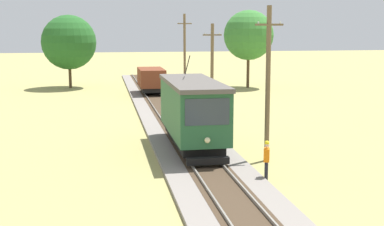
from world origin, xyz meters
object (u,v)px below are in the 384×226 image
track_worker (267,159)px  tree_left_near (249,35)px  freight_car (151,79)px  tree_right_near (69,42)px  utility_pole_near_tram (268,83)px  utility_pole_mid (212,69)px  gravel_pile (197,85)px  red_tram (192,111)px  utility_pole_far (185,54)px

track_worker → tree_left_near: 35.79m
freight_car → tree_right_near: tree_right_near is taller
utility_pole_near_tram → utility_pole_mid: (0.00, 13.14, -0.38)m
freight_car → gravel_pile: freight_car is taller
red_tram → freight_car: red_tram is taller
red_tram → track_worker: red_tram is taller
gravel_pile → tree_left_near: size_ratio=0.25×
utility_pole_mid → tree_left_near: size_ratio=0.81×
freight_car → utility_pole_near_tram: (3.30, -26.27, 2.37)m
track_worker → utility_pole_near_tram: bearing=-86.7°
gravel_pile → tree_left_near: (6.17, 2.05, 5.18)m
red_tram → tree_right_near: (-8.25, 31.39, 2.81)m
red_tram → track_worker: (2.21, -6.06, -1.21)m
utility_pole_near_tram → track_worker: size_ratio=4.30×
gravel_pile → track_worker: size_ratio=1.19×
gravel_pile → red_tram: bearing=-100.9°
gravel_pile → utility_pole_far: bearing=-120.8°
freight_car → utility_pole_near_tram: size_ratio=0.68×
utility_pole_far → freight_car: bearing=175.4°
freight_car → track_worker: freight_car is taller
utility_pole_mid → gravel_pile: utility_pole_mid is taller
tree_right_near → freight_car: bearing=-43.5°
utility_pole_near_tram → tree_left_near: (7.89, 30.95, 1.84)m
red_tram → tree_right_near: tree_right_near is taller
red_tram → utility_pole_near_tram: bearing=-39.3°
utility_pole_near_tram → tree_left_near: size_ratio=0.90×
freight_car → gravel_pile: 5.75m
track_worker → freight_car: bearing=-64.5°
tree_right_near → red_tram: bearing=-75.3°
utility_pole_mid → utility_pole_far: utility_pole_far is taller
utility_pole_mid → utility_pole_near_tram: bearing=-90.0°
freight_car → utility_pole_near_tram: bearing=-82.8°
utility_pole_near_tram → track_worker: bearing=-108.0°
utility_pole_mid → gravel_pile: size_ratio=3.24×
utility_pole_near_tram → gravel_pile: (1.72, 28.90, -3.34)m
freight_car → track_worker: bearing=-85.7°
red_tram → track_worker: bearing=-70.0°
utility_pole_near_tram → freight_car: bearing=97.2°
utility_pole_far → tree_left_near: 9.47m
utility_pole_mid → track_worker: size_ratio=3.87×
red_tram → tree_right_near: size_ratio=1.07×
utility_pole_mid → track_worker: (-1.09, -16.50, -2.56)m
track_worker → gravel_pile: bearing=-73.7°
tree_right_near → utility_pole_far: bearing=-35.0°
utility_pole_near_tram → tree_right_near: size_ratio=0.96×
freight_car → tree_right_near: size_ratio=0.65×
gravel_pile → tree_right_near: size_ratio=0.27×
utility_pole_near_tram → tree_left_near: 32.00m
freight_car → tree_right_near: (-8.25, 7.82, 3.45)m
utility_pole_near_tram → gravel_pile: utility_pole_near_tram is taller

